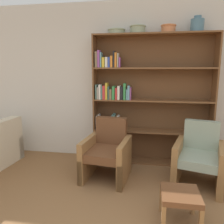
% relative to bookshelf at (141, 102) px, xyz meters
% --- Properties ---
extents(wall_back, '(12.00, 0.06, 2.75)m').
position_rel_bookshelf_xyz_m(wall_back, '(-0.02, 0.17, 0.31)').
color(wall_back, silver).
rests_on(wall_back, ground).
extents(bookshelf, '(1.99, 0.30, 2.18)m').
position_rel_bookshelf_xyz_m(bookshelf, '(0.00, 0.00, 0.00)').
color(bookshelf, brown).
rests_on(bookshelf, ground).
extents(bowl_sage, '(0.29, 0.29, 0.08)m').
position_rel_bookshelf_xyz_m(bowl_sage, '(-0.42, -0.02, 1.16)').
color(bowl_sage, gray).
rests_on(bowl_sage, bookshelf).
extents(bowl_cream, '(0.27, 0.27, 0.12)m').
position_rel_bookshelf_xyz_m(bowl_cream, '(-0.08, -0.02, 1.19)').
color(bowl_cream, gray).
rests_on(bowl_cream, bookshelf).
extents(bowl_stoneware, '(0.24, 0.24, 0.12)m').
position_rel_bookshelf_xyz_m(bowl_stoneware, '(0.40, -0.02, 1.18)').
color(bowl_stoneware, '#C67547').
rests_on(bowl_stoneware, bookshelf).
extents(vase_tall, '(0.20, 0.20, 0.24)m').
position_rel_bookshelf_xyz_m(vase_tall, '(0.83, -0.02, 1.22)').
color(vase_tall, slate).
rests_on(vase_tall, bookshelf).
extents(armchair_leather, '(0.72, 0.75, 0.88)m').
position_rel_bookshelf_xyz_m(armchair_leather, '(-0.47, -0.67, -0.67)').
color(armchair_leather, olive).
rests_on(armchair_leather, ground).
extents(armchair_cushioned, '(0.80, 0.83, 0.88)m').
position_rel_bookshelf_xyz_m(armchair_cushioned, '(0.85, -0.67, -0.67)').
color(armchair_cushioned, olive).
rests_on(armchair_cushioned, ground).
extents(footstool, '(0.39, 0.39, 0.35)m').
position_rel_bookshelf_xyz_m(footstool, '(0.48, -1.57, -0.77)').
color(footstool, olive).
rests_on(footstool, ground).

